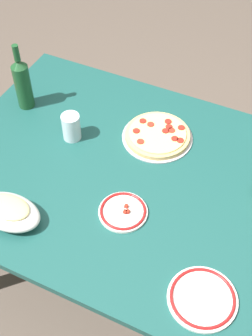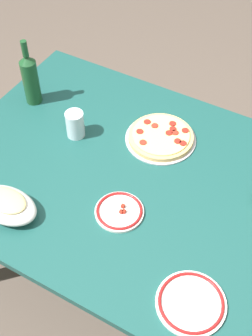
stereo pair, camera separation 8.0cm
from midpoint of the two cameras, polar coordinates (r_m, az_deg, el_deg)
The scene contains 8 objects.
ground_plane at distance 2.35m, azimuth 1.00°, elevation -12.10°, with size 8.00×8.00×0.00m, color brown.
dining_table at distance 1.83m, azimuth 1.26°, elevation -2.66°, with size 1.40×1.06×0.72m.
pepperoni_pizza at distance 1.88m, azimuth 5.56°, elevation 3.83°, with size 0.29×0.29×0.03m.
baked_pasta_dish at distance 1.66m, azimuth -13.30°, elevation -4.42°, with size 0.24×0.15×0.08m.
wine_bottle at distance 2.01m, azimuth -10.64°, elevation 10.87°, with size 0.07×0.07×0.30m.
water_glass at distance 1.87m, azimuth -5.10°, elevation 5.39°, with size 0.07×0.07×0.11m, color silver.
side_plate_near at distance 1.48m, azimuth 9.66°, elevation -16.20°, with size 0.22×0.22×0.02m.
side_plate_far at distance 1.64m, azimuth 0.59°, elevation -5.41°, with size 0.18×0.18×0.02m.
Camera 2 is at (-0.56, 1.00, 2.05)m, focal length 49.19 mm.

